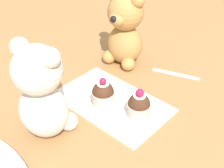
# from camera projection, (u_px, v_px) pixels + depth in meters

# --- Properties ---
(ground_plane) EXTENTS (4.00, 4.00, 0.00)m
(ground_plane) POSITION_uv_depth(u_px,v_px,m) (112.00, 103.00, 0.75)
(ground_plane) COLOR #9E7042
(knitted_placemat) EXTENTS (0.27, 0.17, 0.01)m
(knitted_placemat) POSITION_uv_depth(u_px,v_px,m) (112.00, 102.00, 0.75)
(knitted_placemat) COLOR silver
(knitted_placemat) RESTS_ON ground_plane
(teddy_bear_cream) EXTENTS (0.12, 0.12, 0.22)m
(teddy_bear_cream) POSITION_uv_depth(u_px,v_px,m) (42.00, 92.00, 0.61)
(teddy_bear_cream) COLOR silver
(teddy_bear_cream) RESTS_ON ground_plane
(teddy_bear_tan) EXTENTS (0.11, 0.11, 0.21)m
(teddy_bear_tan) POSITION_uv_depth(u_px,v_px,m) (125.00, 29.00, 0.84)
(teddy_bear_tan) COLOR #B78447
(teddy_bear_tan) RESTS_ON ground_plane
(cupcake_near_cream_bear) EXTENTS (0.06, 0.06, 0.07)m
(cupcake_near_cream_bear) POSITION_uv_depth(u_px,v_px,m) (103.00, 94.00, 0.73)
(cupcake_near_cream_bear) COLOR #B2ADA3
(cupcake_near_cream_bear) RESTS_ON knitted_placemat
(saucer_plate) EXTENTS (0.07, 0.07, 0.01)m
(saucer_plate) POSITION_uv_depth(u_px,v_px,m) (140.00, 114.00, 0.71)
(saucer_plate) COLOR silver
(saucer_plate) RESTS_ON knitted_placemat
(cupcake_near_tan_bear) EXTENTS (0.05, 0.05, 0.07)m
(cupcake_near_tan_bear) POSITION_uv_depth(u_px,v_px,m) (140.00, 105.00, 0.69)
(cupcake_near_tan_bear) COLOR #B2ADA3
(cupcake_near_tan_bear) RESTS_ON saucer_plate
(teaspoon) EXTENTS (0.13, 0.06, 0.01)m
(teaspoon) POSITION_uv_depth(u_px,v_px,m) (176.00, 74.00, 0.85)
(teaspoon) COLOR silver
(teaspoon) RESTS_ON ground_plane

